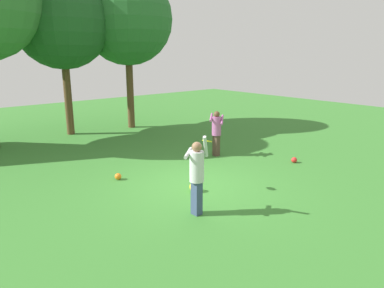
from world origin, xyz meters
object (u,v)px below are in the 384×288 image
(ball_yellow, at_px, (194,187))
(tree_center, at_px, (62,21))
(person_catcher, at_px, (216,130))
(tree_right, at_px, (127,19))
(ball_orange, at_px, (118,176))
(ball_red, at_px, (294,160))
(frisbee, at_px, (207,141))
(person_thrower, at_px, (197,172))

(ball_yellow, distance_m, tree_center, 10.47)
(person_catcher, height_order, tree_right, tree_right)
(ball_yellow, relative_size, tree_center, 0.04)
(ball_orange, bearing_deg, tree_center, 78.53)
(ball_orange, bearing_deg, person_catcher, -0.75)
(person_catcher, height_order, ball_red, person_catcher)
(person_catcher, distance_m, frisbee, 3.56)
(frisbee, bearing_deg, person_thrower, -141.75)
(ball_orange, relative_size, tree_right, 0.03)
(frisbee, distance_m, ball_red, 4.31)
(ball_yellow, xyz_separation_m, ball_orange, (-1.12, 2.23, -0.04))
(ball_yellow, bearing_deg, person_catcher, 36.40)
(person_thrower, height_order, frisbee, person_thrower)
(ball_red, height_order, tree_right, tree_right)
(frisbee, xyz_separation_m, tree_right, (3.00, 8.93, 3.83))
(frisbee, distance_m, tree_right, 10.18)
(person_thrower, height_order, ball_orange, person_thrower)
(frisbee, relative_size, tree_center, 0.05)
(person_thrower, xyz_separation_m, ball_red, (5.29, 0.88, -0.97))
(ball_yellow, bearing_deg, ball_red, -2.99)
(ball_yellow, bearing_deg, frisbee, -28.28)
(ball_yellow, relative_size, ball_orange, 1.38)
(tree_center, bearing_deg, person_thrower, -96.55)
(person_catcher, relative_size, tree_right, 0.22)
(ball_orange, xyz_separation_m, ball_red, (5.53, -2.46, -0.00))
(person_catcher, xyz_separation_m, tree_center, (-2.65, 7.06, 4.06))
(ball_yellow, xyz_separation_m, ball_red, (4.41, -0.23, -0.04))
(frisbee, xyz_separation_m, tree_center, (-0.01, 9.41, 3.63))
(ball_red, distance_m, tree_center, 11.45)
(ball_orange, distance_m, tree_right, 9.44)
(ball_yellow, bearing_deg, ball_orange, 116.74)
(frisbee, height_order, tree_center, tree_center)
(person_catcher, bearing_deg, ball_yellow, -5.15)
(ball_orange, relative_size, tree_center, 0.03)
(ball_red, bearing_deg, tree_right, 96.93)
(frisbee, xyz_separation_m, ball_yellow, (-0.31, 0.17, -1.29))
(person_thrower, relative_size, person_catcher, 1.17)
(ball_yellow, distance_m, tree_right, 10.68)
(person_thrower, xyz_separation_m, ball_orange, (-0.23, 3.34, -0.97))
(tree_center, bearing_deg, frisbee, -89.94)
(tree_right, bearing_deg, frisbee, -108.58)
(ball_yellow, height_order, ball_orange, ball_yellow)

